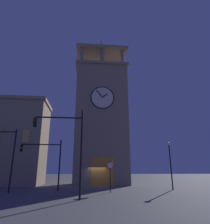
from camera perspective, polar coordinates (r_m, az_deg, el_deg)
The scene contains 7 objects.
ground_plane at distance 29.18m, azimuth -2.41°, elevation -20.76°, with size 200.00×200.00×0.00m, color #4C4C51.
clocktower at distance 33.28m, azimuth -1.24°, elevation -2.54°, with size 8.94×7.08×26.28m.
traffic_signal_near at distance 22.69m, azimuth -27.82°, elevation -9.41°, with size 3.90×0.41×6.25m.
traffic_signal_mid at distance 15.86m, azimuth -10.97°, elevation -7.79°, with size 3.93×0.41×6.89m.
traffic_signal_far at distance 23.06m, azimuth -16.73°, elevation -12.15°, with size 4.44×0.41×5.43m.
street_lamp at distance 25.01m, azimuth 18.37°, elevation -12.03°, with size 0.44×0.44×5.41m.
no_horn_sign at distance 20.65m, azimuth 1.53°, elevation -15.96°, with size 0.78×0.14×2.98m.
Camera 1 is at (1.60, 29.06, 2.07)m, focal length 31.39 mm.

